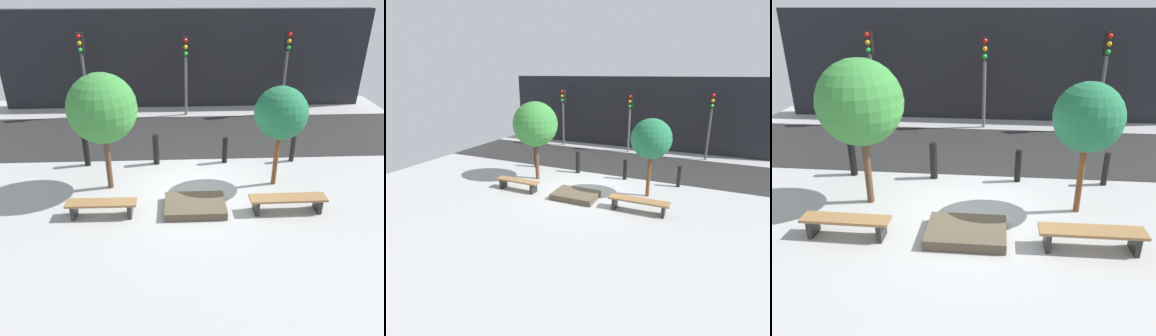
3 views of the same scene
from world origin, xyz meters
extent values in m
plane|color=#A2A2A2|center=(0.00, 0.00, 0.00)|extent=(18.00, 18.00, 0.00)
cube|color=#262626|center=(0.00, 4.19, 0.01)|extent=(18.00, 4.17, 0.01)
cube|color=black|center=(0.00, 7.92, 2.10)|extent=(16.20, 0.50, 4.20)
cube|color=black|center=(-3.08, -1.05, 0.18)|extent=(0.10, 0.39, 0.37)
cube|color=black|center=(-1.67, -1.06, 0.18)|extent=(0.10, 0.39, 0.37)
cube|color=olive|center=(-2.38, -1.06, 0.40)|extent=(1.78, 0.40, 0.06)
cube|color=black|center=(1.57, -1.06, 0.19)|extent=(0.10, 0.42, 0.37)
cube|color=black|center=(3.19, -1.05, 0.19)|extent=(0.10, 0.42, 0.37)
cube|color=olive|center=(2.38, -1.06, 0.40)|extent=(1.98, 0.44, 0.06)
cube|color=brown|center=(0.00, -0.86, 0.11)|extent=(1.59, 1.11, 0.21)
cylinder|color=brown|center=(-2.38, 0.40, 0.94)|extent=(0.16, 0.16, 1.87)
sphere|color=#388438|center=(-2.38, 0.40, 2.38)|extent=(1.85, 1.85, 1.85)
cylinder|color=brown|center=(2.38, 0.40, 0.89)|extent=(0.14, 0.14, 1.78)
sphere|color=#226D44|center=(2.38, 0.40, 2.18)|extent=(1.45, 1.45, 1.45)
cylinder|color=black|center=(-3.33, 1.85, 0.51)|extent=(0.19, 0.19, 1.03)
cylinder|color=black|center=(-1.11, 1.85, 0.49)|extent=(0.20, 0.20, 0.99)
cylinder|color=black|center=(1.11, 1.85, 0.43)|extent=(0.17, 0.17, 0.86)
cylinder|color=black|center=(3.33, 1.85, 0.44)|extent=(0.15, 0.15, 0.87)
cylinder|color=#4F4F4F|center=(-4.20, 6.58, 1.72)|extent=(0.12, 0.12, 3.45)
cube|color=black|center=(-4.20, 6.58, 3.06)|extent=(0.28, 0.16, 0.78)
sphere|color=red|center=(-4.20, 6.47, 3.32)|extent=(0.17, 0.17, 0.17)
sphere|color=orange|center=(-4.20, 6.47, 3.06)|extent=(0.17, 0.17, 0.17)
sphere|color=green|center=(-4.20, 6.47, 2.80)|extent=(0.17, 0.17, 0.17)
cylinder|color=slate|center=(0.00, 6.58, 1.63)|extent=(0.12, 0.12, 3.27)
cube|color=black|center=(0.00, 6.58, 2.88)|extent=(0.28, 0.16, 0.78)
sphere|color=red|center=(0.00, 6.47, 3.14)|extent=(0.17, 0.17, 0.17)
sphere|color=orange|center=(0.00, 6.47, 2.88)|extent=(0.17, 0.17, 0.17)
sphere|color=green|center=(0.00, 6.47, 2.62)|extent=(0.17, 0.17, 0.17)
cylinder|color=#555555|center=(4.20, 6.58, 1.73)|extent=(0.12, 0.12, 3.47)
cube|color=black|center=(4.20, 6.58, 3.08)|extent=(0.28, 0.16, 0.78)
sphere|color=red|center=(4.20, 6.47, 3.34)|extent=(0.17, 0.17, 0.17)
sphere|color=orange|center=(4.20, 6.47, 3.08)|extent=(0.17, 0.17, 0.17)
sphere|color=green|center=(4.20, 6.47, 2.82)|extent=(0.17, 0.17, 0.17)
camera|label=1|loc=(-0.46, -9.07, 5.53)|focal=35.00mm
camera|label=2|loc=(4.20, -10.12, 4.40)|focal=28.00mm
camera|label=3|loc=(0.55, -7.17, 4.26)|focal=35.00mm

